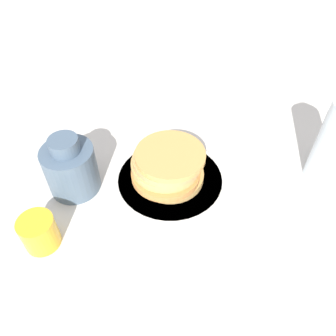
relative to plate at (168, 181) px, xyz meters
name	(u,v)px	position (x,y,z in m)	size (l,w,h in m)	color
ground_plane	(170,181)	(0.00, 0.00, -0.01)	(4.00, 4.00, 0.00)	silver
plate	(168,181)	(0.00, 0.00, 0.00)	(0.25, 0.25, 0.01)	silver
pancake_stack	(168,166)	(0.00, 0.00, 0.04)	(0.16, 0.16, 0.08)	tan
juice_glass	(39,232)	(-0.22, -0.17, 0.03)	(0.07, 0.07, 0.07)	yellow
cream_jug	(71,168)	(-0.20, -0.03, 0.05)	(0.11, 0.11, 0.14)	#4C6075
water_bottle_near	(336,142)	(0.34, 0.05, 0.09)	(0.08, 0.08, 0.21)	silver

